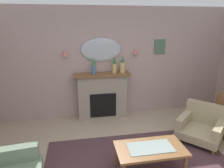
{
  "coord_description": "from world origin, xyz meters",
  "views": [
    {
      "loc": [
        -0.97,
        -2.34,
        2.34
      ],
      "look_at": [
        -0.31,
        1.34,
        1.2
      ],
      "focal_mm": 32.38,
      "sensor_mm": 36.0,
      "label": 1
    }
  ],
  "objects_px": {
    "fireplace": "(102,96)",
    "mantel_vase_left": "(123,65)",
    "coffee_table": "(150,151)",
    "mantel_vase_right": "(94,66)",
    "armchair_in_corner": "(202,125)",
    "framed_picture": "(160,47)",
    "wall_mirror": "(101,50)",
    "mantel_vase_centre": "(114,65)",
    "wall_sconce_right": "(136,51)",
    "wall_sconce_left": "(65,53)"
  },
  "relations": [
    {
      "from": "mantel_vase_right",
      "to": "wall_sconce_left",
      "type": "xyz_separation_m",
      "value": [
        -0.65,
        0.12,
        0.31
      ]
    },
    {
      "from": "wall_mirror",
      "to": "armchair_in_corner",
      "type": "xyz_separation_m",
      "value": [
        1.89,
        -1.49,
        -1.4
      ]
    },
    {
      "from": "wall_sconce_left",
      "to": "framed_picture",
      "type": "xyz_separation_m",
      "value": [
        2.35,
        0.06,
        0.09
      ]
    },
    {
      "from": "wall_sconce_left",
      "to": "mantel_vase_centre",
      "type": "bearing_deg",
      "value": -5.96
    },
    {
      "from": "framed_picture",
      "to": "coffee_table",
      "type": "height_order",
      "value": "framed_picture"
    },
    {
      "from": "mantel_vase_right",
      "to": "wall_sconce_right",
      "type": "height_order",
      "value": "wall_sconce_right"
    },
    {
      "from": "framed_picture",
      "to": "fireplace",
      "type": "bearing_deg",
      "value": -174.23
    },
    {
      "from": "coffee_table",
      "to": "framed_picture",
      "type": "bearing_deg",
      "value": 65.64
    },
    {
      "from": "mantel_vase_centre",
      "to": "framed_picture",
      "type": "xyz_separation_m",
      "value": [
        1.2,
        0.18,
        0.39
      ]
    },
    {
      "from": "mantel_vase_left",
      "to": "coffee_table",
      "type": "xyz_separation_m",
      "value": [
        -0.01,
        -2.06,
        -0.97
      ]
    },
    {
      "from": "framed_picture",
      "to": "armchair_in_corner",
      "type": "bearing_deg",
      "value": -75.29
    },
    {
      "from": "mantel_vase_centre",
      "to": "framed_picture",
      "type": "distance_m",
      "value": 1.27
    },
    {
      "from": "wall_mirror",
      "to": "coffee_table",
      "type": "bearing_deg",
      "value": -77.73
    },
    {
      "from": "mantel_vase_right",
      "to": "wall_sconce_right",
      "type": "xyz_separation_m",
      "value": [
        1.05,
        0.12,
        0.31
      ]
    },
    {
      "from": "wall_mirror",
      "to": "coffee_table",
      "type": "xyz_separation_m",
      "value": [
        0.49,
        -2.23,
        -1.33
      ]
    },
    {
      "from": "mantel_vase_right",
      "to": "framed_picture",
      "type": "relative_size",
      "value": 1.07
    },
    {
      "from": "wall_mirror",
      "to": "wall_sconce_left",
      "type": "bearing_deg",
      "value": -176.63
    },
    {
      "from": "mantel_vase_left",
      "to": "mantel_vase_right",
      "type": "bearing_deg",
      "value": 180.0
    },
    {
      "from": "wall_sconce_left",
      "to": "coffee_table",
      "type": "height_order",
      "value": "wall_sconce_left"
    },
    {
      "from": "mantel_vase_centre",
      "to": "coffee_table",
      "type": "xyz_separation_m",
      "value": [
        0.19,
        -2.06,
        -0.98
      ]
    },
    {
      "from": "fireplace",
      "to": "mantel_vase_centre",
      "type": "xyz_separation_m",
      "value": [
        0.3,
        -0.03,
        0.79
      ]
    },
    {
      "from": "mantel_vase_left",
      "to": "coffee_table",
      "type": "bearing_deg",
      "value": -90.41
    },
    {
      "from": "mantel_vase_centre",
      "to": "mantel_vase_left",
      "type": "bearing_deg",
      "value": -0.0
    },
    {
      "from": "mantel_vase_right",
      "to": "armchair_in_corner",
      "type": "height_order",
      "value": "mantel_vase_right"
    },
    {
      "from": "wall_sconce_left",
      "to": "wall_sconce_right",
      "type": "relative_size",
      "value": 1.0
    },
    {
      "from": "armchair_in_corner",
      "to": "coffee_table",
      "type": "bearing_deg",
      "value": -152.18
    },
    {
      "from": "mantel_vase_right",
      "to": "wall_mirror",
      "type": "height_order",
      "value": "wall_mirror"
    },
    {
      "from": "mantel_vase_right",
      "to": "mantel_vase_left",
      "type": "relative_size",
      "value": 0.94
    },
    {
      "from": "fireplace",
      "to": "mantel_vase_right",
      "type": "height_order",
      "value": "mantel_vase_right"
    },
    {
      "from": "framed_picture",
      "to": "armchair_in_corner",
      "type": "distance_m",
      "value": 2.12
    },
    {
      "from": "mantel_vase_left",
      "to": "wall_mirror",
      "type": "relative_size",
      "value": 0.43
    },
    {
      "from": "framed_picture",
      "to": "coffee_table",
      "type": "xyz_separation_m",
      "value": [
        -1.01,
        -2.24,
        -1.37
      ]
    },
    {
      "from": "mantel_vase_left",
      "to": "wall_sconce_left",
      "type": "relative_size",
      "value": 2.95
    },
    {
      "from": "fireplace",
      "to": "wall_sconce_left",
      "type": "xyz_separation_m",
      "value": [
        -0.85,
        0.09,
        1.09
      ]
    },
    {
      "from": "wall_sconce_left",
      "to": "armchair_in_corner",
      "type": "relative_size",
      "value": 0.12
    },
    {
      "from": "mantel_vase_right",
      "to": "mantel_vase_left",
      "type": "bearing_deg",
      "value": 0.0
    },
    {
      "from": "fireplace",
      "to": "mantel_vase_right",
      "type": "relative_size",
      "value": 3.52
    },
    {
      "from": "mantel_vase_centre",
      "to": "wall_mirror",
      "type": "bearing_deg",
      "value": 150.46
    },
    {
      "from": "wall_sconce_left",
      "to": "framed_picture",
      "type": "relative_size",
      "value": 0.39
    },
    {
      "from": "wall_mirror",
      "to": "coffee_table",
      "type": "height_order",
      "value": "wall_mirror"
    },
    {
      "from": "mantel_vase_left",
      "to": "armchair_in_corner",
      "type": "xyz_separation_m",
      "value": [
        1.39,
        -1.32,
        -1.05
      ]
    },
    {
      "from": "armchair_in_corner",
      "to": "fireplace",
      "type": "bearing_deg",
      "value": 144.57
    },
    {
      "from": "fireplace",
      "to": "framed_picture",
      "type": "bearing_deg",
      "value": 5.77
    },
    {
      "from": "wall_mirror",
      "to": "mantel_vase_right",
      "type": "bearing_deg",
      "value": -139.64
    },
    {
      "from": "framed_picture",
      "to": "coffee_table",
      "type": "bearing_deg",
      "value": -114.36
    },
    {
      "from": "wall_sconce_left",
      "to": "armchair_in_corner",
      "type": "bearing_deg",
      "value": -27.67
    },
    {
      "from": "wall_sconce_left",
      "to": "wall_sconce_right",
      "type": "bearing_deg",
      "value": 0.0
    },
    {
      "from": "wall_sconce_left",
      "to": "mantel_vase_left",
      "type": "bearing_deg",
      "value": -5.08
    },
    {
      "from": "wall_sconce_right",
      "to": "framed_picture",
      "type": "bearing_deg",
      "value": 5.27
    },
    {
      "from": "fireplace",
      "to": "mantel_vase_left",
      "type": "distance_m",
      "value": 0.93
    }
  ]
}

